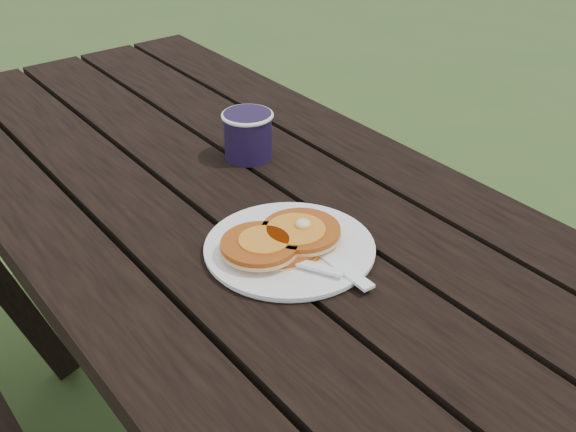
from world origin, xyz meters
TOP-DOWN VIEW (x-y plane):
  - picnic_table at (0.00, 0.00)m, footprint 1.36×1.80m
  - plate at (-0.03, -0.15)m, footprint 0.27×0.27m
  - pancake_stack at (-0.04, -0.14)m, footprint 0.19×0.12m
  - knife at (-0.00, -0.21)m, footprint 0.03×0.18m
  - fork at (-0.05, -0.21)m, footprint 0.10×0.16m
  - coffee_cup at (0.10, 0.15)m, footprint 0.10×0.10m

SIDE VIEW (x-z plane):
  - picnic_table at x=0.00m, z-range -0.01..0.74m
  - plate at x=-0.03m, z-range 0.75..0.76m
  - knife at x=0.00m, z-range 0.76..0.76m
  - fork at x=-0.05m, z-range 0.77..0.77m
  - pancake_stack at x=-0.04m, z-range 0.76..0.79m
  - coffee_cup at x=0.10m, z-range 0.76..0.85m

